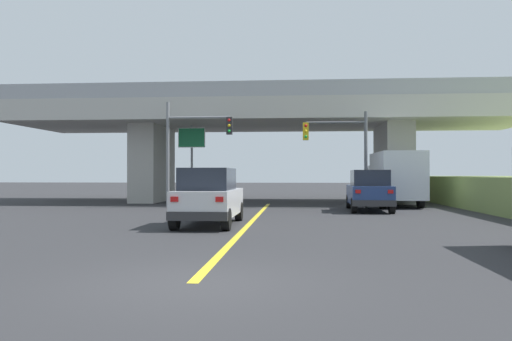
# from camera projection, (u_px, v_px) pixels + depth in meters

# --- Properties ---
(ground) EXTENTS (160.00, 160.00, 0.00)m
(ground) POSITION_uv_depth(u_px,v_px,m) (271.00, 202.00, 33.49)
(ground) COLOR #2B2B2D
(overpass_bridge) EXTENTS (33.01, 9.25, 7.21)m
(overpass_bridge) POSITION_uv_depth(u_px,v_px,m) (271.00, 125.00, 33.53)
(overpass_bridge) COLOR #B7B5AD
(overpass_bridge) RESTS_ON ground
(lane_divider_stripe) EXTENTS (0.20, 22.73, 0.01)m
(lane_divider_stripe) POSITION_uv_depth(u_px,v_px,m) (252.00, 221.00, 19.64)
(lane_divider_stripe) COLOR yellow
(lane_divider_stripe) RESTS_ON ground
(suv_lead) EXTENTS (1.94, 4.71, 2.02)m
(suv_lead) POSITION_uv_depth(u_px,v_px,m) (209.00, 197.00, 17.88)
(suv_lead) COLOR silver
(suv_lead) RESTS_ON ground
(suv_crossing) EXTENTS (2.12, 4.70, 2.02)m
(suv_crossing) POSITION_uv_depth(u_px,v_px,m) (369.00, 190.00, 24.96)
(suv_crossing) COLOR navy
(suv_crossing) RESTS_ON ground
(box_truck) EXTENTS (2.33, 7.03, 3.04)m
(box_truck) POSITION_uv_depth(u_px,v_px,m) (394.00, 178.00, 29.13)
(box_truck) COLOR silver
(box_truck) RESTS_ON ground
(traffic_signal_nearside) EXTENTS (3.50, 0.36, 5.23)m
(traffic_signal_nearside) POSITION_uv_depth(u_px,v_px,m) (343.00, 145.00, 27.56)
(traffic_signal_nearside) COLOR #56595E
(traffic_signal_nearside) RESTS_ON ground
(traffic_signal_farside) EXTENTS (3.72, 0.36, 5.85)m
(traffic_signal_farside) POSITION_uv_depth(u_px,v_px,m) (189.00, 141.00, 28.18)
(traffic_signal_farside) COLOR slate
(traffic_signal_farside) RESTS_ON ground
(highway_sign) EXTENTS (1.73, 0.17, 4.94)m
(highway_sign) POSITION_uv_depth(u_px,v_px,m) (192.00, 145.00, 32.20)
(highway_sign) COLOR slate
(highway_sign) RESTS_ON ground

